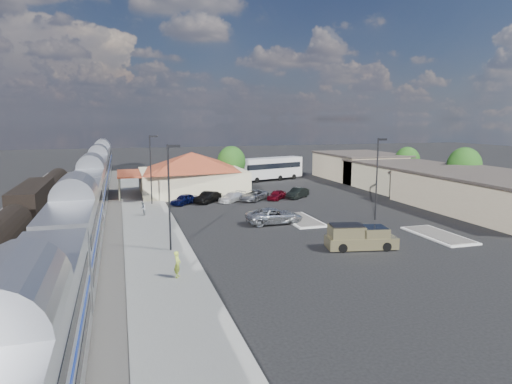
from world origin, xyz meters
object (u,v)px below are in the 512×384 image
object	(u,v)px
suv	(274,216)
station_depot	(192,173)
coach_bus	(270,167)
pickup_truck	(361,238)

from	to	relation	value
suv	station_depot	bearing A→B (deg)	10.63
suv	coach_bus	xyz separation A→B (m)	(10.57, 33.14, 1.51)
pickup_truck	station_depot	bearing A→B (deg)	26.15
station_depot	coach_bus	size ratio (longest dim) A/B	1.41
suv	coach_bus	world-z (taller)	coach_bus
station_depot	pickup_truck	xyz separation A→B (m)	(9.35, -33.63, -2.16)
pickup_truck	coach_bus	size ratio (longest dim) A/B	0.48
station_depot	suv	xyz separation A→B (m)	(5.33, -22.49, -2.29)
pickup_truck	coach_bus	xyz separation A→B (m)	(6.55, 44.28, 1.38)
suv	pickup_truck	bearing A→B (deg)	-162.83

